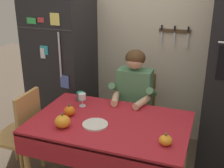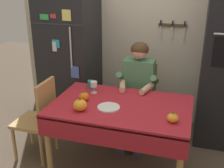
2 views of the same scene
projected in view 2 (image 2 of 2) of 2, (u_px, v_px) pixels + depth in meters
name	position (u px, v px, depth m)	size (l,w,h in m)	color
back_wall_assembly	(150.00, 28.00, 3.74)	(3.70, 0.13, 2.60)	beige
refrigerator	(70.00, 59.00, 3.81)	(0.68, 0.71, 1.80)	black
dining_table	(120.00, 113.00, 2.85)	(1.40, 0.90, 0.74)	tan
chair_behind_person	(140.00, 96.00, 3.60)	(0.40, 0.40, 0.93)	brown
seated_person	(137.00, 85.00, 3.35)	(0.47, 0.55, 1.25)	#38384C
chair_left_side	(40.00, 116.00, 3.09)	(0.40, 0.40, 0.93)	tan
coffee_mug	(91.00, 84.00, 3.24)	(0.10, 0.08, 0.09)	#237F66
wine_glass	(94.00, 85.00, 3.09)	(0.07, 0.07, 0.13)	white
pumpkin_large	(80.00, 105.00, 2.70)	(0.13, 0.13, 0.13)	orange
pumpkin_medium	(84.00, 97.00, 2.91)	(0.10, 0.10, 0.11)	orange
pumpkin_small	(173.00, 118.00, 2.49)	(0.10, 0.10, 0.10)	orange
serving_tray	(109.00, 107.00, 2.76)	(0.22, 0.22, 0.02)	silver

